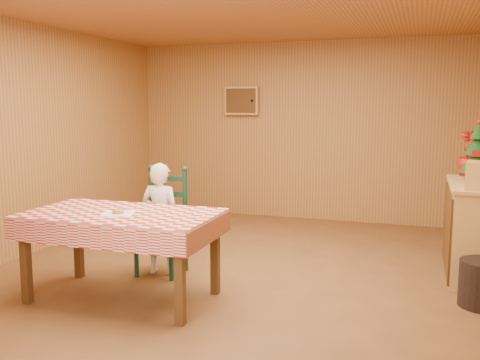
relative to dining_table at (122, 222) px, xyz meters
name	(u,v)px	position (x,y,z in m)	size (l,w,h in m)	color
ground	(233,278)	(0.74, 0.81, -0.69)	(6.00, 6.00, 0.00)	brown
cabin_walls	(250,91)	(0.74, 1.34, 1.14)	(5.10, 6.05, 2.65)	#A7753C
dining_table	(122,222)	(0.00, 0.00, 0.00)	(1.66, 0.96, 0.77)	#513215
ladder_chair	(164,224)	(0.00, 0.79, -0.18)	(0.44, 0.40, 1.08)	#10311E
seated_child	(161,219)	(0.00, 0.73, -0.13)	(0.41, 0.27, 1.12)	white
napkin	(118,213)	(0.00, -0.05, 0.08)	(0.26, 0.26, 0.00)	white
donut	(118,211)	(0.00, -0.05, 0.10)	(0.11, 0.11, 0.04)	#B58041
shelf_unit	(475,229)	(2.97, 1.68, -0.22)	(0.54, 1.24, 0.93)	tan
christmas_tree	(478,152)	(2.97, 1.93, 0.52)	(0.34, 0.34, 0.62)	#513215
flower_arrangement	(470,154)	(2.92, 2.23, 0.48)	(0.27, 0.27, 0.48)	#9F150E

